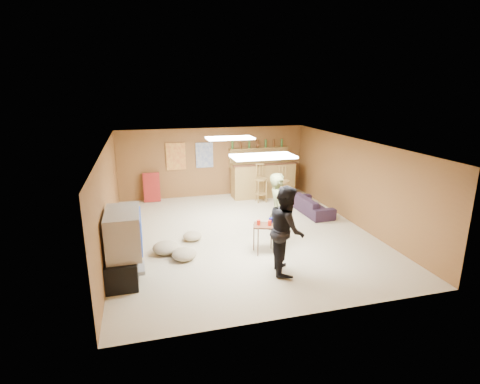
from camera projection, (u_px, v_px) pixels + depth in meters
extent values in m
plane|color=#C5B897|center=(242.00, 234.00, 9.10)|extent=(7.00, 7.00, 0.00)
cube|color=silver|center=(242.00, 144.00, 8.50)|extent=(6.00, 7.00, 0.02)
cube|color=brown|center=(214.00, 162.00, 12.05)|extent=(6.00, 0.02, 2.20)
cube|color=brown|center=(304.00, 251.00, 5.55)|extent=(6.00, 0.02, 2.20)
cube|color=brown|center=(108.00, 200.00, 8.06)|extent=(0.02, 7.00, 2.20)
cube|color=brown|center=(355.00, 182.00, 9.55)|extent=(0.02, 7.00, 2.20)
cube|color=black|center=(123.00, 265.00, 6.96)|extent=(0.55, 1.30, 0.50)
cube|color=#B2B2B7|center=(135.00, 268.00, 7.04)|extent=(0.35, 0.50, 0.08)
cube|color=#B2B2B7|center=(124.00, 232.00, 6.80)|extent=(0.60, 1.10, 0.80)
cube|color=navy|center=(141.00, 230.00, 6.88)|extent=(0.02, 0.95, 0.65)
cube|color=olive|center=(263.00, 180.00, 12.07)|extent=(2.00, 0.60, 1.10)
cube|color=#472616|center=(266.00, 165.00, 11.68)|extent=(2.10, 0.12, 0.05)
cube|color=olive|center=(259.00, 148.00, 12.23)|extent=(2.00, 0.18, 0.05)
cube|color=olive|center=(259.00, 157.00, 12.33)|extent=(2.00, 0.14, 0.60)
cube|color=#BF3F26|center=(176.00, 156.00, 11.65)|extent=(0.60, 0.03, 0.85)
cube|color=#334C99|center=(204.00, 155.00, 11.87)|extent=(0.55, 0.03, 0.80)
cube|color=#A3221E|center=(152.00, 187.00, 11.55)|extent=(0.50, 0.26, 0.91)
cube|color=white|center=(263.00, 156.00, 7.12)|extent=(1.20, 0.60, 0.04)
cube|color=white|center=(230.00, 138.00, 9.63)|extent=(1.20, 0.60, 0.04)
imported|color=#5B6239|center=(278.00, 211.00, 8.13)|extent=(0.54, 0.69, 1.69)
imported|color=black|center=(286.00, 230.00, 7.05)|extent=(0.81, 0.95, 1.70)
imported|color=black|center=(312.00, 205.00, 10.55)|extent=(0.68, 1.62, 0.47)
cube|color=#472616|center=(265.00, 239.00, 8.00)|extent=(0.59, 0.53, 0.63)
cylinder|color=red|center=(259.00, 223.00, 7.89)|extent=(0.10, 0.10, 0.11)
cylinder|color=red|center=(270.00, 223.00, 7.87)|extent=(0.09, 0.09, 0.11)
cylinder|color=navy|center=(271.00, 220.00, 8.01)|extent=(0.11, 0.11, 0.12)
ellipsoid|color=tan|center=(166.00, 248.00, 8.01)|extent=(0.72, 0.72, 0.25)
ellipsoid|color=tan|center=(192.00, 236.00, 8.70)|extent=(0.47, 0.47, 0.19)
ellipsoid|color=tan|center=(184.00, 254.00, 7.73)|extent=(0.54, 0.54, 0.23)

